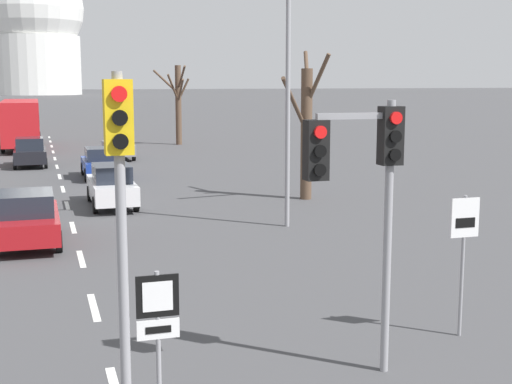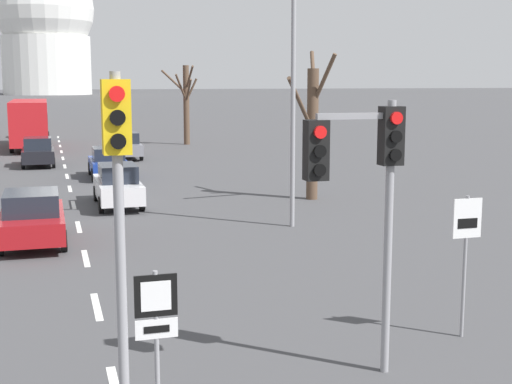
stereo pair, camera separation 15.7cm
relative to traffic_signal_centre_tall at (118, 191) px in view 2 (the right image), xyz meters
The scene contains 27 objects.
lane_stripe_2 7.17m from the traffic_signal_centre_tall, 89.80° to the left, with size 0.16×2.00×0.01m, color silver.
lane_stripe_3 11.31m from the traffic_signal_centre_tall, 89.89° to the left, with size 0.16×2.00×0.01m, color silver.
lane_stripe_4 15.65m from the traffic_signal_centre_tall, 89.92° to the left, with size 0.16×2.00×0.01m, color silver.
lane_stripe_5 20.06m from the traffic_signal_centre_tall, 89.94° to the left, with size 0.16×2.00×0.01m, color silver.
lane_stripe_6 24.50m from the traffic_signal_centre_tall, 89.95° to the left, with size 0.16×2.00×0.01m, color silver.
lane_stripe_7 28.96m from the traffic_signal_centre_tall, 89.96° to the left, with size 0.16×2.00×0.01m, color silver.
lane_stripe_8 33.43m from the traffic_signal_centre_tall, 89.96° to the left, with size 0.16×2.00×0.01m, color silver.
lane_stripe_9 37.91m from the traffic_signal_centre_tall, 89.97° to the left, with size 0.16×2.00×0.01m, color silver.
lane_stripe_10 42.39m from the traffic_signal_centre_tall, 89.97° to the left, with size 0.16×2.00×0.01m, color silver.
lane_stripe_11 46.88m from the traffic_signal_centre_tall, 89.97° to the left, with size 0.16×2.00×0.01m, color silver.
lane_stripe_12 51.37m from the traffic_signal_centre_tall, 89.98° to the left, with size 0.16×2.00×0.01m, color silver.
lane_stripe_13 55.86m from the traffic_signal_centre_tall, 89.98° to the left, with size 0.16×2.00×0.01m, color silver.
traffic_signal_centre_tall is the anchor object (origin of this frame).
traffic_signal_near_right 4.25m from the traffic_signal_centre_tall, 16.88° to the left, with size 1.67×0.34×4.63m.
route_sign_post 2.02m from the traffic_signal_centre_tall, 27.64° to the left, with size 0.60×0.08×2.34m.
speed_limit_sign 7.31m from the traffic_signal_centre_tall, 19.14° to the left, with size 0.60×0.08×2.79m.
street_lamp_right 14.98m from the traffic_signal_centre_tall, 63.46° to the left, with size 2.32×0.36×8.70m.
sedan_near_left 19.28m from the traffic_signal_centre_tall, 84.80° to the left, with size 1.71×4.57×1.69m.
sedan_near_right 13.39m from the traffic_signal_centre_tall, 96.19° to the left, with size 1.94×4.35×1.63m.
sedan_mid_centre 36.68m from the traffic_signal_centre_tall, 83.88° to the left, with size 1.77×4.46×1.69m.
sedan_far_left 56.37m from the traffic_signal_centre_tall, 92.63° to the left, with size 1.78×3.94×1.55m.
sedan_far_right 27.82m from the traffic_signal_centre_tall, 85.73° to the left, with size 1.86×4.26×1.57m.
sedan_distant_centre 33.91m from the traffic_signal_centre_tall, 92.42° to the left, with size 1.85×3.99×1.69m.
city_bus 45.54m from the traffic_signal_centre_tall, 92.60° to the left, with size 2.66×10.80×3.48m.
bare_tree_right_near 20.79m from the traffic_signal_centre_tall, 62.23° to the left, with size 2.29×2.73×6.19m.
bare_tree_right_far 46.32m from the traffic_signal_centre_tall, 78.15° to the left, with size 2.66×2.81×6.08m.
capitol_dome 253.07m from the traffic_signal_centre_tall, 90.00° to the left, with size 33.33×33.33×47.08m.
Camera 2 is at (-0.88, -3.86, 4.95)m, focal length 50.00 mm.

